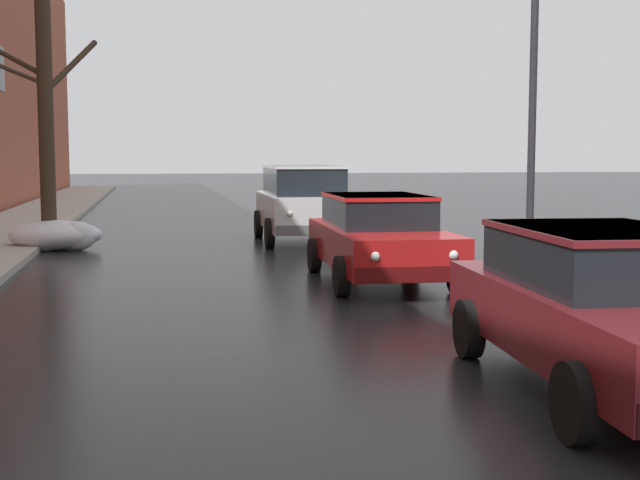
% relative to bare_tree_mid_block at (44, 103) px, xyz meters
% --- Properties ---
extents(snow_bank_near_corner_left, '(1.98, 1.27, 0.65)m').
position_rel_bare_tree_mid_block_xyz_m(snow_bank_near_corner_left, '(0.23, -0.20, -2.88)').
color(snow_bank_near_corner_left, white).
rests_on(snow_bank_near_corner_left, ground).
extents(bare_tree_mid_block, '(3.33, 2.14, 6.18)m').
position_rel_bare_tree_mid_block_xyz_m(bare_tree_mid_block, '(0.00, 0.00, 0.00)').
color(bare_tree_mid_block, '#382B1E').
rests_on(bare_tree_mid_block, ground).
extents(sedan_maroon_approaching_near_lane, '(2.18, 4.42, 1.42)m').
position_rel_bare_tree_mid_block_xyz_m(sedan_maroon_approaching_near_lane, '(6.23, -12.68, -2.45)').
color(sedan_maroon_approaching_near_lane, maroon).
rests_on(sedan_maroon_approaching_near_lane, ground).
extents(sedan_red_parked_kerbside_close, '(2.06, 4.44, 1.42)m').
position_rel_bare_tree_mid_block_xyz_m(sedan_red_parked_kerbside_close, '(5.91, -6.02, -2.45)').
color(sedan_red_parked_kerbside_close, red).
rests_on(sedan_red_parked_kerbside_close, ground).
extents(suv_white_parked_kerbside_mid, '(2.17, 4.39, 1.82)m').
position_rel_bare_tree_mid_block_xyz_m(suv_white_parked_kerbside_mid, '(5.81, 0.63, -2.22)').
color(suv_white_parked_kerbside_mid, silver).
rests_on(suv_white_parked_kerbside_mid, ground).
extents(street_lamp_post, '(0.44, 0.24, 5.86)m').
position_rel_bare_tree_mid_block_xyz_m(street_lamp_post, '(9.10, -4.84, 0.08)').
color(street_lamp_post, '#28282D').
rests_on(street_lamp_post, ground).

